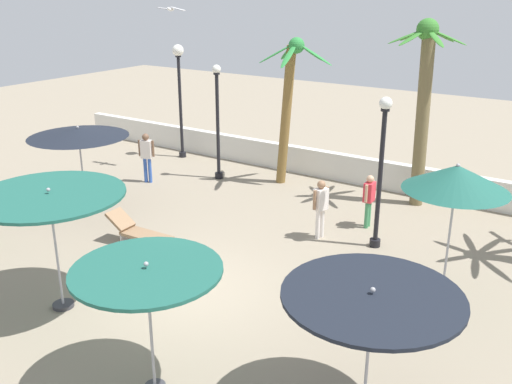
% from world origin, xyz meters
% --- Properties ---
extents(ground_plane, '(56.00, 56.00, 0.00)m').
position_xyz_m(ground_plane, '(0.00, 0.00, 0.00)').
color(ground_plane, gray).
extents(boundary_wall, '(25.20, 0.30, 0.95)m').
position_xyz_m(boundary_wall, '(0.00, 9.04, 0.48)').
color(boundary_wall, silver).
rests_on(boundary_wall, ground_plane).
extents(patio_umbrella_0, '(2.66, 2.66, 2.35)m').
position_xyz_m(patio_umbrella_0, '(5.05, -1.44, 2.13)').
color(patio_umbrella_0, '#333338').
rests_on(patio_umbrella_0, ground_plane).
extents(patio_umbrella_2, '(2.92, 2.92, 2.58)m').
position_xyz_m(patio_umbrella_2, '(-5.65, 2.30, 2.37)').
color(patio_umbrella_2, '#333338').
rests_on(patio_umbrella_2, ground_plane).
extents(patio_umbrella_3, '(2.99, 2.99, 2.68)m').
position_xyz_m(patio_umbrella_3, '(-1.60, -1.83, 2.44)').
color(patio_umbrella_3, '#333338').
rests_on(patio_umbrella_3, ground_plane).
extents(patio_umbrella_4, '(2.15, 2.15, 3.07)m').
position_xyz_m(patio_umbrella_4, '(5.00, 2.92, 2.75)').
color(patio_umbrella_4, '#333338').
rests_on(patio_umbrella_4, ground_plane).
extents(patio_umbrella_5, '(2.40, 2.40, 2.39)m').
position_xyz_m(patio_umbrella_5, '(1.84, -2.71, 2.16)').
color(patio_umbrella_5, '#333338').
rests_on(patio_umbrella_5, ground_plane).
extents(palm_tree_1, '(2.34, 2.40, 4.91)m').
position_xyz_m(palm_tree_1, '(-1.71, 7.72, 3.01)').
color(palm_tree_1, brown).
rests_on(palm_tree_1, ground_plane).
extents(palm_tree_2, '(2.13, 2.15, 5.57)m').
position_xyz_m(palm_tree_2, '(2.54, 8.25, 3.39)').
color(palm_tree_2, brown).
rests_on(palm_tree_2, ground_plane).
extents(lamp_post_0, '(0.29, 0.29, 3.96)m').
position_xyz_m(lamp_post_0, '(-4.03, 6.88, 2.13)').
color(lamp_post_0, black).
rests_on(lamp_post_0, ground_plane).
extents(lamp_post_1, '(0.32, 0.32, 3.92)m').
position_xyz_m(lamp_post_1, '(2.76, 4.63, 2.21)').
color(lamp_post_1, black).
rests_on(lamp_post_1, ground_plane).
extents(lamp_post_2, '(0.43, 0.43, 4.36)m').
position_xyz_m(lamp_post_2, '(-6.84, 8.23, 2.95)').
color(lamp_post_2, black).
rests_on(lamp_post_2, ground_plane).
extents(lounge_chair_0, '(1.89, 0.62, 0.84)m').
position_xyz_m(lounge_chair_0, '(-2.37, 1.25, 0.40)').
color(lounge_chair_0, '#B7B7BC').
rests_on(lounge_chair_0, ground_plane).
extents(guest_0, '(0.25, 0.56, 1.53)m').
position_xyz_m(guest_0, '(2.08, 5.71, 0.92)').
color(guest_0, '#3F8C59').
rests_on(guest_0, ground_plane).
extents(guest_2, '(0.33, 0.54, 1.63)m').
position_xyz_m(guest_2, '(1.30, 4.30, 0.99)').
color(guest_2, silver).
rests_on(guest_2, ground_plane).
extents(guest_3, '(0.52, 0.37, 1.73)m').
position_xyz_m(guest_3, '(-5.80, 5.18, 1.05)').
color(guest_3, '#3359B2').
rests_on(guest_3, ground_plane).
extents(seagull_0, '(1.08, 0.39, 0.14)m').
position_xyz_m(seagull_0, '(-5.94, 6.92, 5.67)').
color(seagull_0, white).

